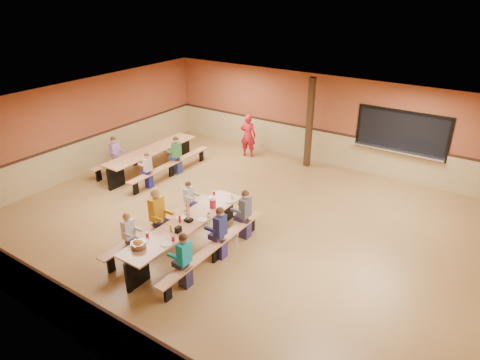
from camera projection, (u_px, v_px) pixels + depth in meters
The scene contains 23 objects.
ground at pixel (240, 222), 11.23m from camera, with size 12.00×12.00×0.00m, color olive.
room_envelope at pixel (240, 198), 10.93m from camera, with size 12.04×10.04×3.02m.
kitchen_pass_through at pixel (401, 135), 13.01m from camera, with size 2.78×0.28×1.38m.
structural_post at pixel (310, 123), 14.00m from camera, with size 0.18×0.18×3.00m, color black.
cafeteria_table_main at pixel (186, 231), 9.84m from camera, with size 1.91×3.70×0.74m.
cafeteria_table_second at pixel (152, 156), 14.04m from camera, with size 1.91×3.70×0.74m.
seated_child_white_left at pixel (129, 236), 9.50m from camera, with size 0.35×0.29×1.18m, color white, non-canonical shape.
seated_adult_yellow at pixel (157, 216), 10.13m from camera, with size 0.46×0.37×1.39m, color #CA8D11, non-canonical shape.
seated_child_grey_left at pixel (189, 202), 11.06m from camera, with size 0.32×0.26×1.11m, color silver, non-canonical shape.
seated_child_teal_right at pixel (185, 261), 8.63m from camera, with size 0.38×0.31×1.23m, color #1194AC, non-canonical shape.
seated_child_navy_right at pixel (220, 233), 9.54m from camera, with size 0.39×0.32×1.26m, color navy, non-canonical shape.
seated_child_char_right at pixel (245, 215), 10.30m from camera, with size 0.39×0.32×1.26m, color #44494D, non-canonical shape.
seated_child_purple_sec at pixel (115, 155), 13.81m from camera, with size 0.38×0.31×1.23m, color #9865A0, non-canonical shape.
seated_child_green_sec at pixel (177, 155), 13.81m from camera, with size 0.38×0.31×1.24m, color #34723F, non-canonical shape.
seated_child_tan_sec at pixel (148, 171), 12.86m from camera, with size 0.32×0.26×1.11m, color #C2AB97, non-canonical shape.
standing_woman at pixel (248, 135), 15.10m from camera, with size 0.56×0.37×1.55m, color red.
punch_pitcher at pixel (213, 204), 10.34m from camera, with size 0.16×0.16×0.22m, color #AD1727.
chip_bowl at pixel (138, 244), 8.81m from camera, with size 0.32×0.32×0.15m, color orange, non-canonical shape.
napkin_dispenser at pixel (178, 229), 9.36m from camera, with size 0.10×0.14×0.13m, color black.
condiment_mustard at pixel (171, 228), 9.39m from camera, with size 0.06×0.06×0.17m, color yellow.
condiment_ketchup at pixel (180, 219), 9.74m from camera, with size 0.06×0.06×0.17m, color #B2140F.
table_paddle at pixel (188, 216), 9.75m from camera, with size 0.16×0.16×0.56m.
place_settings at pixel (185, 220), 9.73m from camera, with size 0.65×3.30×0.11m, color beige, non-canonical shape.
Camera 1 is at (5.41, -8.05, 5.76)m, focal length 32.00 mm.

